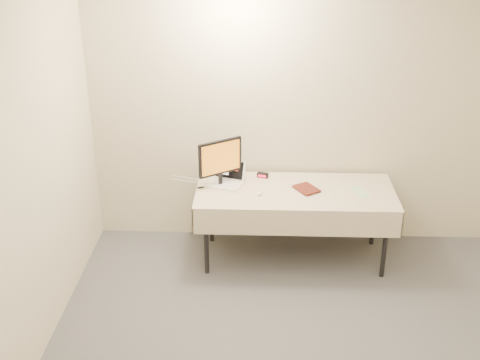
{
  "coord_description": "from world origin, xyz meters",
  "views": [
    {
      "loc": [
        -0.33,
        -3.02,
        3.2
      ],
      "look_at": [
        -0.52,
        1.99,
        0.86
      ],
      "focal_mm": 45.0,
      "sensor_mm": 36.0,
      "label": 1
    }
  ],
  "objects_px": {
    "monitor": "(220,160)",
    "laptop": "(227,178)",
    "book": "(299,181)",
    "table": "(295,196)"
  },
  "relations": [
    {
      "from": "table",
      "to": "monitor",
      "type": "xyz_separation_m",
      "value": [
        -0.71,
        0.07,
        0.33
      ]
    },
    {
      "from": "book",
      "to": "table",
      "type": "bearing_deg",
      "value": 94.78
    },
    {
      "from": "table",
      "to": "book",
      "type": "distance_m",
      "value": 0.19
    },
    {
      "from": "table",
      "to": "book",
      "type": "relative_size",
      "value": 7.95
    },
    {
      "from": "monitor",
      "to": "laptop",
      "type": "bearing_deg",
      "value": 10.98
    },
    {
      "from": "monitor",
      "to": "book",
      "type": "distance_m",
      "value": 0.76
    },
    {
      "from": "laptop",
      "to": "book",
      "type": "bearing_deg",
      "value": 4.28
    },
    {
      "from": "table",
      "to": "laptop",
      "type": "height_order",
      "value": "laptop"
    },
    {
      "from": "table",
      "to": "laptop",
      "type": "xyz_separation_m",
      "value": [
        -0.65,
        0.13,
        0.11
      ]
    },
    {
      "from": "laptop",
      "to": "book",
      "type": "xyz_separation_m",
      "value": [
        0.68,
        -0.17,
        0.07
      ]
    }
  ]
}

